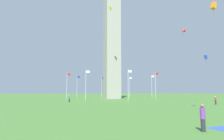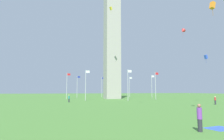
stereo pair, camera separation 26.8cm
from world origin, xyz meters
TOP-DOWN VIEW (x-y plane):
  - ground_plane at (0.00, 0.00)m, footprint 260.00×260.00m
  - obelisk_monument at (0.00, 0.00)m, footprint 4.88×4.88m
  - flagpole_n at (14.86, 0.00)m, footprint 1.12×0.14m
  - flagpole_ne at (10.52, 10.46)m, footprint 1.12×0.14m
  - flagpole_e at (0.06, 14.80)m, footprint 1.12×0.14m
  - flagpole_se at (-10.41, 10.46)m, footprint 1.12×0.14m
  - flagpole_s at (-14.74, 0.00)m, footprint 1.12×0.14m
  - flagpole_sw at (-10.41, -10.46)m, footprint 1.12×0.14m
  - flagpole_w at (0.06, -14.80)m, footprint 1.12×0.14m
  - flagpole_nw at (10.52, -10.46)m, footprint 1.12×0.14m
  - person_purple_shirt at (-9.23, -51.61)m, footprint 0.32×0.32m
  - person_red_shirt at (11.27, -31.94)m, footprint 0.32×0.32m
  - person_teal_shirt at (-15.17, -16.64)m, footprint 0.32×0.32m
  - kite_red_delta at (15.98, -16.84)m, footprint 1.81×1.58m
  - kite_blue_box at (16.39, -24.57)m, footprint 0.92×0.72m
  - kite_yellow_box at (-3.88, -12.08)m, footprint 0.97×0.78m
  - kite_orange_box at (0.38, -43.53)m, footprint 0.74×0.56m
  - picnic_blanket_near_first_person at (-7.14, -51.10)m, footprint 1.99×1.66m

SIDE VIEW (x-z plane):
  - ground_plane at x=0.00m, z-range 0.00..0.00m
  - picnic_blanket_near_first_person at x=-7.14m, z-range 0.00..0.01m
  - person_red_shirt at x=11.27m, z-range -0.01..1.60m
  - person_teal_shirt at x=-15.17m, z-range -0.01..1.70m
  - person_purple_shirt at x=-9.23m, z-range 0.00..1.78m
  - flagpole_n at x=14.86m, z-range 0.39..8.60m
  - flagpole_ne at x=10.52m, z-range 0.39..8.60m
  - flagpole_e at x=0.06m, z-range 0.39..8.60m
  - flagpole_se at x=-10.41m, z-range 0.39..8.60m
  - flagpole_s at x=-14.74m, z-range 0.39..8.60m
  - flagpole_sw at x=-10.41m, z-range 0.39..8.60m
  - flagpole_w at x=0.06m, z-range 0.39..8.60m
  - flagpole_nw at x=10.52m, z-range 0.39..8.60m
  - kite_blue_box at x=16.39m, z-range 9.70..11.79m
  - kite_orange_box at x=0.38m, z-range 12.40..14.21m
  - kite_red_delta at x=15.98m, z-range 18.29..20.67m
  - obelisk_monument at x=0.00m, z-range 0.00..44.36m
  - kite_yellow_box at x=-3.88m, z-range 24.75..26.66m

